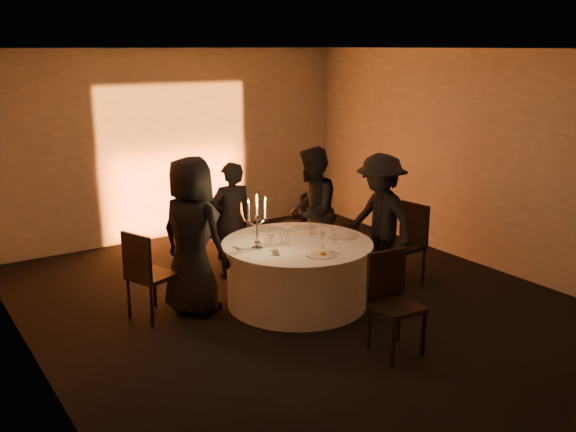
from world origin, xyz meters
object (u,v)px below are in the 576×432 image
candelabra (257,230)px  chair_back_left (212,227)px  guest_left (192,236)px  chair_front (392,296)px  chair_back_right (300,220)px  coffee_cup (275,252)px  guest_back_right (312,211)px  chair_left (146,270)px  chair_right (408,238)px  guest_right (380,220)px  guest_back_left (232,220)px  banquet_table (297,273)px

candelabra → chair_back_left: bearing=81.1°
chair_back_left → guest_left: (-0.88, -1.26, 0.34)m
chair_front → candelabra: size_ratio=1.58×
chair_back_right → coffee_cup: chair_back_right is taller
guest_left → guest_back_right: size_ratio=1.06×
chair_front → coffee_cup: chair_front is taller
coffee_cup → chair_back_left: bearing=84.0°
chair_left → chair_right: 3.40m
chair_front → guest_right: size_ratio=0.60×
chair_right → guest_right: 0.47m
chair_left → chair_right: bearing=-121.9°
chair_right → candelabra: candelabra is taller
chair_left → chair_back_right: bearing=-91.0°
chair_front → guest_left: 2.39m
chair_front → guest_left: guest_left is taller
chair_back_right → chair_front: size_ratio=0.95×
chair_left → guest_back_left: bearing=-84.1°
banquet_table → guest_back_right: size_ratio=1.04×
guest_back_right → guest_right: (0.50, -0.82, -0.01)m
banquet_table → candelabra: (-0.52, 0.04, 0.61)m
chair_right → guest_left: guest_left is taller
banquet_table → coffee_cup: 0.67m
chair_back_right → guest_right: (0.22, -1.50, 0.31)m
guest_back_right → chair_front: bearing=30.0°
guest_right → guest_left: bearing=-102.4°
chair_back_left → guest_right: size_ratio=0.60×
chair_right → candelabra: 2.20m
chair_left → coffee_cup: bearing=-142.5°
chair_back_right → chair_right: 1.74m
chair_back_right → coffee_cup: size_ratio=8.92×
guest_left → guest_right: guest_left is taller
guest_back_left → chair_right: bearing=151.0°
guest_right → candelabra: bearing=-93.2°
guest_right → coffee_cup: guest_right is taller
chair_left → chair_back_left: bearing=-70.2°
banquet_table → guest_back_right: bearing=45.8°
chair_front → guest_left: size_ratio=0.56×
chair_front → banquet_table: bearing=98.0°
chair_left → coffee_cup: chair_left is taller
chair_back_right → guest_back_right: guest_back_right is taller
candelabra → guest_right: bearing=-2.2°
chair_front → guest_left: (-1.26, 2.01, 0.34)m
banquet_table → chair_right: chair_right is taller
chair_back_left → guest_left: size_ratio=0.56×
chair_back_left → guest_back_right: 1.42m
chair_back_left → guest_back_left: guest_back_left is taller
chair_right → chair_back_left: bearing=-141.9°
chair_front → coffee_cup: bearing=117.8°
chair_back_left → chair_front: 3.29m
chair_back_right → chair_right: bearing=76.1°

